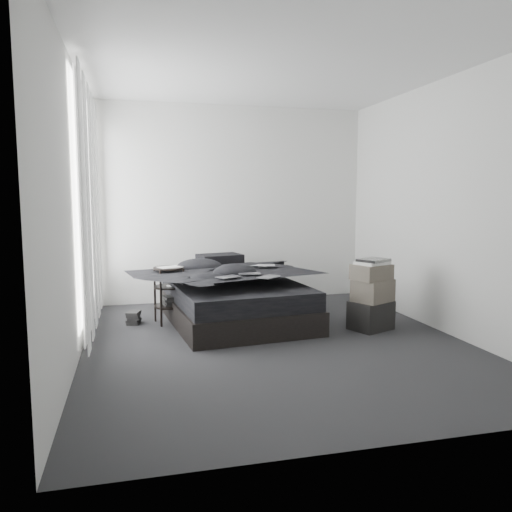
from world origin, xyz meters
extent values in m
cube|color=#2A2A2C|center=(0.00, 0.00, 0.00)|extent=(3.60, 4.20, 0.01)
cube|color=white|center=(0.00, 0.00, 2.60)|extent=(3.60, 4.20, 0.01)
cube|color=silver|center=(0.00, 2.10, 1.30)|extent=(3.60, 0.01, 2.60)
cube|color=silver|center=(0.00, -2.10, 1.30)|extent=(3.60, 0.01, 2.60)
cube|color=silver|center=(-1.80, 0.00, 1.30)|extent=(0.01, 4.20, 2.60)
cube|color=silver|center=(1.80, 0.00, 1.30)|extent=(0.01, 4.20, 2.60)
cube|color=white|center=(-1.78, 0.90, 1.35)|extent=(0.02, 2.00, 2.30)
cube|color=white|center=(-1.73, 0.90, 1.28)|extent=(0.06, 2.12, 2.48)
cube|color=black|center=(-0.22, 0.88, 0.13)|extent=(1.58, 1.98, 0.25)
cube|color=black|center=(-0.22, 0.88, 0.35)|extent=(1.52, 1.92, 0.20)
imported|color=black|center=(-0.21, 0.84, 0.55)|extent=(1.51, 1.71, 0.21)
cube|color=black|center=(-0.34, 1.59, 0.51)|extent=(0.59, 0.43, 0.13)
cube|color=black|center=(-0.27, 1.58, 0.63)|extent=(0.58, 0.46, 0.12)
imported|color=silver|center=(0.11, 0.96, 0.67)|extent=(0.33, 0.25, 0.02)
cube|color=black|center=(-0.39, 0.37, 0.67)|extent=(0.28, 0.24, 0.01)
cube|color=black|center=(-0.14, 0.53, 0.67)|extent=(0.25, 0.18, 0.01)
cube|color=black|center=(0.01, 0.28, 0.68)|extent=(0.28, 0.27, 0.01)
cylinder|color=black|center=(-0.94, 1.01, 0.31)|extent=(0.40, 0.40, 0.62)
cube|color=white|center=(-0.93, 1.01, 0.63)|extent=(0.29, 0.25, 0.01)
cube|color=black|center=(-1.33, 1.06, 0.06)|extent=(0.16, 0.21, 0.13)
cube|color=black|center=(1.11, 0.22, 0.15)|extent=(0.50, 0.46, 0.30)
cube|color=#5A5247|center=(1.13, 0.21, 0.42)|extent=(0.48, 0.44, 0.23)
cube|color=#5A5247|center=(1.11, 0.22, 0.62)|extent=(0.44, 0.40, 0.16)
cube|color=silver|center=(1.11, 0.22, 0.71)|extent=(0.39, 0.35, 0.03)
cube|color=silver|center=(1.13, 0.21, 0.74)|extent=(0.38, 0.36, 0.03)
camera|label=1|loc=(-1.32, -4.51, 1.41)|focal=35.00mm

